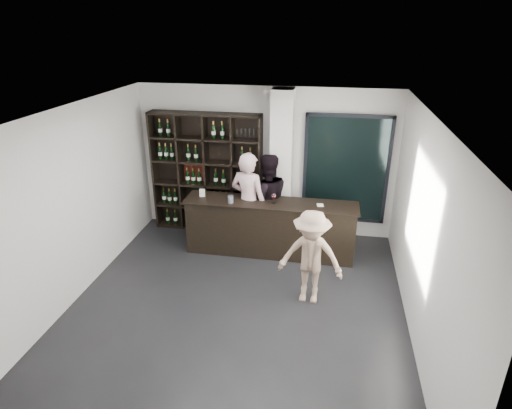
% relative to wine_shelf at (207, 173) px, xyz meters
% --- Properties ---
extents(floor, '(5.00, 5.50, 0.01)m').
position_rel_wine_shelf_xyz_m(floor, '(1.15, -2.57, -1.20)').
color(floor, black).
rests_on(floor, ground).
extents(wine_shelf, '(2.20, 0.35, 2.40)m').
position_rel_wine_shelf_xyz_m(wine_shelf, '(0.00, 0.00, 0.00)').
color(wine_shelf, black).
rests_on(wine_shelf, floor).
extents(structural_column, '(0.40, 0.40, 2.90)m').
position_rel_wine_shelf_xyz_m(structural_column, '(1.50, -0.10, 0.25)').
color(structural_column, silver).
rests_on(structural_column, floor).
extents(glass_panel, '(1.60, 0.08, 2.10)m').
position_rel_wine_shelf_xyz_m(glass_panel, '(2.70, 0.12, 0.20)').
color(glass_panel, black).
rests_on(glass_panel, floor).
extents(tasting_counter, '(3.11, 0.65, 1.02)m').
position_rel_wine_shelf_xyz_m(tasting_counter, '(1.40, -0.82, -0.69)').
color(tasting_counter, black).
rests_on(tasting_counter, floor).
extents(taster_pink, '(0.79, 0.64, 1.89)m').
position_rel_wine_shelf_xyz_m(taster_pink, '(0.98, -0.72, -0.26)').
color(taster_pink, '#CBA2A6').
rests_on(taster_pink, floor).
extents(taster_black, '(1.08, 0.98, 1.80)m').
position_rel_wine_shelf_xyz_m(taster_black, '(1.28, -0.48, -0.30)').
color(taster_black, black).
rests_on(taster_black, floor).
extents(customer, '(1.02, 0.64, 1.50)m').
position_rel_wine_shelf_xyz_m(customer, '(2.21, -2.17, -0.45)').
color(customer, tan).
rests_on(customer, floor).
extents(wine_glass, '(0.10, 0.10, 0.21)m').
position_rel_wine_shelf_xyz_m(wine_glass, '(1.47, -0.86, -0.07)').
color(wine_glass, white).
rests_on(wine_glass, tasting_counter).
extents(spit_cup, '(0.10, 0.10, 0.13)m').
position_rel_wine_shelf_xyz_m(spit_cup, '(0.71, -0.96, -0.11)').
color(spit_cup, '#9FB0C7').
rests_on(spit_cup, tasting_counter).
extents(napkin_stack, '(0.12, 0.12, 0.02)m').
position_rel_wine_shelf_xyz_m(napkin_stack, '(2.28, -0.81, -0.17)').
color(napkin_stack, white).
rests_on(napkin_stack, tasting_counter).
extents(card_stand, '(0.10, 0.05, 0.14)m').
position_rel_wine_shelf_xyz_m(card_stand, '(0.13, -0.77, -0.11)').
color(card_stand, white).
rests_on(card_stand, tasting_counter).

